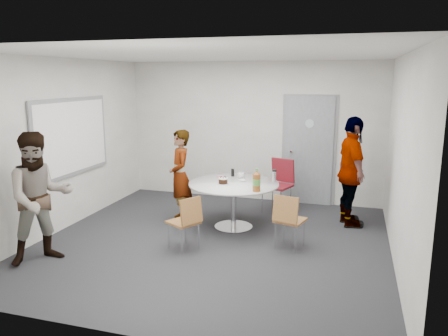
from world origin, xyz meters
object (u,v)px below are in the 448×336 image
(table, at_px, (235,189))
(chair_near_left, at_px, (187,218))
(chair_far, at_px, (280,180))
(person_main, at_px, (180,176))
(person_right, at_px, (351,172))
(whiteboard, at_px, (72,137))
(door, at_px, (309,151))
(chair_near_right, at_px, (288,217))
(person_left, at_px, (40,198))

(table, bearing_deg, chair_near_left, -109.99)
(chair_far, distance_m, person_main, 1.81)
(chair_near_left, xyz_separation_m, person_main, (-0.59, 1.22, 0.30))
(table, height_order, chair_far, table)
(table, height_order, person_right, person_right)
(whiteboard, bearing_deg, person_main, 21.13)
(door, bearing_deg, person_right, -54.12)
(person_main, bearing_deg, chair_near_right, 37.29)
(table, relative_size, chair_near_right, 1.79)
(chair_far, height_order, person_main, person_main)
(door, height_order, person_right, door)
(person_right, bearing_deg, door, 19.18)
(chair_near_left, relative_size, person_left, 0.45)
(chair_near_right, bearing_deg, person_main, 173.04)
(table, relative_size, person_left, 0.83)
(door, relative_size, chair_far, 2.20)
(door, distance_m, whiteboard, 4.25)
(whiteboard, relative_size, chair_near_right, 2.37)
(chair_near_left, height_order, chair_far, chair_far)
(person_right, bearing_deg, person_main, 84.63)
(whiteboard, distance_m, person_right, 4.55)
(whiteboard, relative_size, person_right, 1.06)
(door, xyz_separation_m, person_right, (0.80, -1.11, -0.13))
(chair_near_left, distance_m, chair_far, 2.39)
(whiteboard, height_order, chair_near_left, whiteboard)
(door, distance_m, person_main, 2.57)
(table, bearing_deg, person_main, 172.80)
(table, distance_m, chair_near_left, 1.18)
(chair_near_left, relative_size, chair_far, 0.81)
(door, xyz_separation_m, person_left, (-3.05, -3.74, -0.16))
(door, bearing_deg, person_left, -129.16)
(person_main, distance_m, person_right, 2.81)
(door, relative_size, person_main, 1.37)
(table, xyz_separation_m, person_left, (-2.09, -1.96, 0.21))
(table, xyz_separation_m, chair_near_left, (-0.40, -1.10, -0.18))
(whiteboard, bearing_deg, chair_near_left, -15.28)
(table, xyz_separation_m, person_main, (-0.99, 0.13, 0.12))
(chair_near_left, distance_m, chair_near_right, 1.42)
(table, bearing_deg, chair_near_right, -34.33)
(person_main, relative_size, person_left, 0.90)
(chair_near_right, bearing_deg, door, 104.46)
(whiteboard, relative_size, person_main, 1.23)
(whiteboard, distance_m, table, 2.77)
(chair_near_right, height_order, person_right, person_right)
(chair_near_left, bearing_deg, chair_near_right, -41.45)
(table, bearing_deg, whiteboard, -169.20)
(chair_far, height_order, person_right, person_right)
(door, relative_size, chair_near_right, 2.64)
(chair_near_right, relative_size, person_main, 0.52)
(door, relative_size, whiteboard, 1.12)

